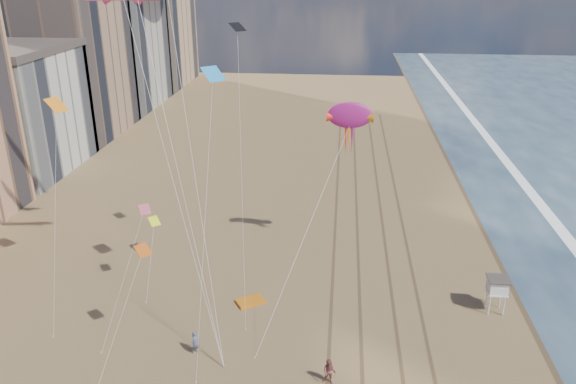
# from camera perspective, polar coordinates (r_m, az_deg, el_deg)

# --- Properties ---
(wet_sand) EXTENTS (260.00, 260.00, 0.00)m
(wet_sand) POSITION_cam_1_polar(r_m,az_deg,el_deg) (65.32, 22.87, -3.88)
(wet_sand) COLOR #42301E
(wet_sand) RESTS_ON ground
(foam) EXTENTS (260.00, 260.00, 0.00)m
(foam) POSITION_cam_1_polar(r_m,az_deg,el_deg) (66.72, 26.31, -3.93)
(foam) COLOR white
(foam) RESTS_ON ground
(tracks) EXTENTS (7.68, 120.00, 0.01)m
(tracks) POSITION_cam_1_polar(r_m,az_deg,el_deg) (53.48, 8.65, -8.13)
(tracks) COLOR brown
(tracks) RESTS_ON ground
(buildings) EXTENTS (34.72, 131.35, 29.00)m
(buildings) POSITION_cam_1_polar(r_m,az_deg,el_deg) (94.18, -23.42, 12.38)
(buildings) COLOR #C6B284
(buildings) RESTS_ON ground
(lifeguard_stand) EXTENTS (1.73, 1.73, 3.12)m
(lifeguard_stand) POSITION_cam_1_polar(r_m,az_deg,el_deg) (49.41, 20.50, -8.95)
(lifeguard_stand) COLOR white
(lifeguard_stand) RESTS_ON ground
(grounded_kite) EXTENTS (2.71, 2.45, 0.26)m
(grounded_kite) POSITION_cam_1_polar(r_m,az_deg,el_deg) (48.74, -3.85, -11.02)
(grounded_kite) COLOR orange
(grounded_kite) RESTS_ON ground
(show_kite) EXTENTS (5.33, 8.54, 21.84)m
(show_kite) POSITION_cam_1_polar(r_m,az_deg,el_deg) (50.66, 6.29, 7.71)
(show_kite) COLOR #9E1870
(show_kite) RESTS_ON ground
(kite_flyer_a) EXTENTS (0.82, 0.80, 1.90)m
(kite_flyer_a) POSITION_cam_1_polar(r_m,az_deg,el_deg) (43.25, -9.36, -14.85)
(kite_flyer_a) COLOR slate
(kite_flyer_a) RESTS_ON ground
(kite_flyer_b) EXTENTS (1.08, 0.93, 1.92)m
(kite_flyer_b) POSITION_cam_1_polar(r_m,az_deg,el_deg) (40.30, 4.21, -17.75)
(kite_flyer_b) COLOR brown
(kite_flyer_b) RESTS_ON ground
(small_kites) EXTENTS (15.04, 15.73, 18.78)m
(small_kites) POSITION_cam_1_polar(r_m,az_deg,el_deg) (44.50, -13.27, 5.93)
(small_kites) COLOR #D4526A
(small_kites) RESTS_ON ground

